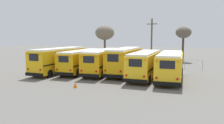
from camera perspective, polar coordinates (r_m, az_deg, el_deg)
The scene contains 12 objects.
ground_plane at distance 27.73m, azimuth -0.07°, elevation -3.34°, with size 160.00×160.00×0.00m, color #66635E.
school_bus_0 at distance 30.13m, azimuth -13.57°, elevation 0.69°, with size 2.91×10.14×3.30m.
school_bus_1 at distance 29.73m, azimuth -7.66°, elevation 0.47°, with size 2.56×9.91×3.00m.
school_bus_2 at distance 28.93m, azimuth -2.15°, elevation 0.46°, with size 2.86×10.91×3.09m.
school_bus_3 at distance 28.04m, azimuth 3.40°, elevation 0.49°, with size 2.62×9.61×3.35m.
school_bus_4 at distance 25.81m, azimuth 8.65°, elevation -0.44°, with size 2.74×9.76×3.05m.
school_bus_5 at distance 25.18m, azimuth 15.05°, elevation -0.79°, with size 2.63×9.76×3.03m.
utility_pole at distance 39.79m, azimuth 10.30°, elevation 5.61°, with size 1.80×0.27×8.02m.
bare_tree_0 at distance 43.38m, azimuth -1.91°, elevation 7.56°, with size 3.75×3.75×7.00m.
bare_tree_1 at distance 44.96m, azimuth 18.16°, elevation 7.19°, with size 2.97×2.97×6.76m.
fence_line at distance 35.46m, azimuth 4.17°, elevation 0.43°, with size 22.55×0.06×1.42m.
traffic_cone at distance 20.99m, azimuth -9.58°, elevation -5.73°, with size 0.36×0.36×0.67m.
Camera 1 is at (8.66, -25.91, 4.77)m, focal length 35.00 mm.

